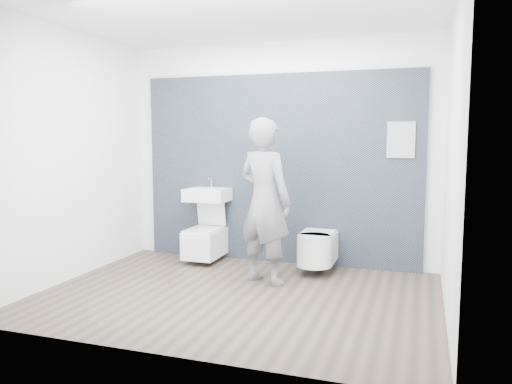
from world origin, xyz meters
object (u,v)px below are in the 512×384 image
(visitor, at_px, (265,201))
(toilet_square, at_px, (205,241))
(toilet_rounded, at_px, (316,248))
(washbasin, at_px, (207,194))

(visitor, bearing_deg, toilet_square, -11.04)
(toilet_square, distance_m, toilet_rounded, 1.48)
(washbasin, xyz_separation_m, toilet_square, (0.00, -0.09, -0.60))
(washbasin, height_order, visitor, visitor)
(washbasin, xyz_separation_m, toilet_rounded, (1.47, -0.14, -0.58))
(toilet_square, bearing_deg, washbasin, 90.00)
(visitor, bearing_deg, toilet_rounded, -108.49)
(washbasin, height_order, toilet_rounded, washbasin)
(toilet_square, bearing_deg, visitor, -31.83)
(toilet_square, height_order, toilet_rounded, toilet_square)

